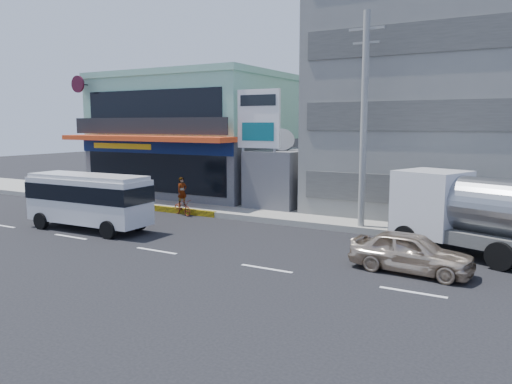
% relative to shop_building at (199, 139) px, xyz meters
% --- Properties ---
extents(ground, '(120.00, 120.00, 0.00)m').
position_rel_shop_building_xyz_m(ground, '(8.00, -13.95, -4.00)').
color(ground, black).
rests_on(ground, ground).
extents(sidewalk, '(70.00, 5.00, 0.30)m').
position_rel_shop_building_xyz_m(sidewalk, '(13.00, -4.45, -3.85)').
color(sidewalk, gray).
rests_on(sidewalk, ground).
extents(shop_building, '(12.40, 11.70, 8.00)m').
position_rel_shop_building_xyz_m(shop_building, '(0.00, 0.00, 0.00)').
color(shop_building, '#48474D').
rests_on(shop_building, ground).
extents(concrete_building, '(16.00, 12.00, 14.00)m').
position_rel_shop_building_xyz_m(concrete_building, '(18.00, 1.05, 3.00)').
color(concrete_building, gray).
rests_on(concrete_building, ground).
extents(gap_structure, '(3.00, 6.00, 3.50)m').
position_rel_shop_building_xyz_m(gap_structure, '(8.00, -1.95, -2.25)').
color(gap_structure, '#48474D').
rests_on(gap_structure, ground).
extents(satellite_dish, '(1.50, 1.50, 0.15)m').
position_rel_shop_building_xyz_m(satellite_dish, '(8.00, -2.95, -0.42)').
color(satellite_dish, slate).
rests_on(satellite_dish, gap_structure).
extents(billboard, '(2.60, 0.18, 6.90)m').
position_rel_shop_building_xyz_m(billboard, '(7.50, -4.75, 0.93)').
color(billboard, gray).
rests_on(billboard, ground).
extents(utility_pole_near, '(1.60, 0.30, 10.00)m').
position_rel_shop_building_xyz_m(utility_pole_near, '(14.00, -6.55, 1.15)').
color(utility_pole_near, '#999993').
rests_on(utility_pole_near, ground).
extents(minibus, '(6.40, 2.37, 2.65)m').
position_rel_shop_building_xyz_m(minibus, '(2.57, -12.45, -2.41)').
color(minibus, silver).
rests_on(minibus, ground).
extents(sedan, '(4.23, 1.98, 1.40)m').
position_rel_shop_building_xyz_m(sedan, '(17.46, -11.86, -3.30)').
color(sedan, beige).
rests_on(sedan, ground).
extents(tanker_truck, '(8.32, 4.86, 3.16)m').
position_rel_shop_building_xyz_m(tanker_truck, '(19.68, -8.75, -2.30)').
color(tanker_truck, silver).
rests_on(tanker_truck, ground).
extents(motorcycle_rider, '(1.74, 1.12, 2.11)m').
position_rel_shop_building_xyz_m(motorcycle_rider, '(4.00, -7.15, -3.30)').
color(motorcycle_rider, maroon).
rests_on(motorcycle_rider, ground).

